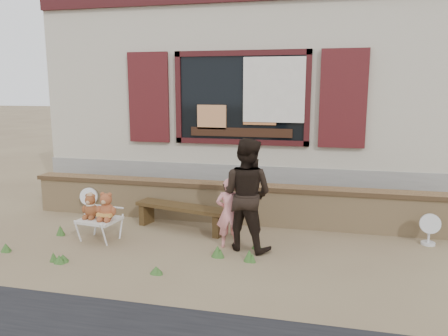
% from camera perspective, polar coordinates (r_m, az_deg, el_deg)
% --- Properties ---
extents(ground, '(80.00, 80.00, 0.00)m').
position_cam_1_polar(ground, '(6.55, -1.23, -9.58)').
color(ground, brown).
rests_on(ground, ground).
extents(shopfront, '(8.04, 5.13, 4.00)m').
position_cam_1_polar(shopfront, '(10.56, 4.93, 9.14)').
color(shopfront, '#ACA38B').
rests_on(shopfront, ground).
extents(brick_wall, '(7.10, 0.36, 0.67)m').
position_cam_1_polar(brick_wall, '(7.37, 0.72, -4.48)').
color(brick_wall, tan).
rests_on(brick_wall, ground).
extents(bench, '(1.60, 0.68, 0.40)m').
position_cam_1_polar(bench, '(7.03, -5.59, -5.71)').
color(bench, '#382813').
rests_on(bench, ground).
extents(folding_chair, '(0.60, 0.55, 0.33)m').
position_cam_1_polar(folding_chair, '(6.77, -15.96, -6.62)').
color(folding_chair, beige).
rests_on(folding_chair, ground).
extents(teddy_bear_left, '(0.30, 0.27, 0.37)m').
position_cam_1_polar(teddy_bear_left, '(6.80, -17.00, -4.71)').
color(teddy_bear_left, brown).
rests_on(teddy_bear_left, folding_chair).
extents(teddy_bear_right, '(0.34, 0.31, 0.42)m').
position_cam_1_polar(teddy_bear_right, '(6.63, -15.09, -4.78)').
color(teddy_bear_right, brown).
rests_on(teddy_bear_right, folding_chair).
extents(child, '(0.40, 0.30, 1.01)m').
position_cam_1_polar(child, '(6.19, 0.66, -5.88)').
color(child, pink).
rests_on(child, ground).
extents(adult, '(0.90, 0.79, 1.58)m').
position_cam_1_polar(adult, '(6.06, 2.93, -3.46)').
color(adult, black).
rests_on(adult, ground).
extents(fan_left, '(0.32, 0.21, 0.51)m').
position_cam_1_polar(fan_left, '(8.12, -17.14, -4.18)').
color(fan_left, silver).
rests_on(fan_left, ground).
extents(fan_right, '(0.29, 0.20, 0.47)m').
position_cam_1_polar(fan_right, '(7.01, 25.24, -7.22)').
color(fan_right, silver).
rests_on(fan_right, ground).
extents(grass_tufts, '(3.51, 1.25, 0.16)m').
position_cam_1_polar(grass_tufts, '(6.12, -11.21, -10.61)').
color(grass_tufts, '#355C25').
rests_on(grass_tufts, ground).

